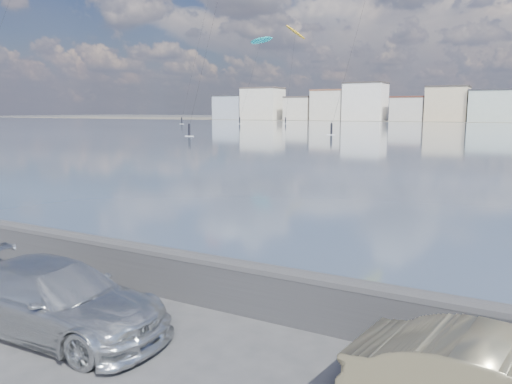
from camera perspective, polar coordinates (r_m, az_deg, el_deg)
ground at (r=9.09m, az=-18.89°, el=-17.02°), size 700.00×700.00×0.00m
bay_water at (r=97.13m, az=25.45°, el=6.09°), size 500.00×177.00×0.00m
seawall at (r=10.70m, az=-8.19°, el=-9.16°), size 400.00×0.36×1.08m
car_silver at (r=9.74m, az=-21.97°, el=-11.26°), size 4.52×2.01×1.29m
kitesurfer_3 at (r=163.56m, az=4.52°, el=17.60°), size 6.73×17.83×30.61m
kitesurfer_15 at (r=158.40m, az=0.56°, el=16.81°), size 9.01×14.49×26.35m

